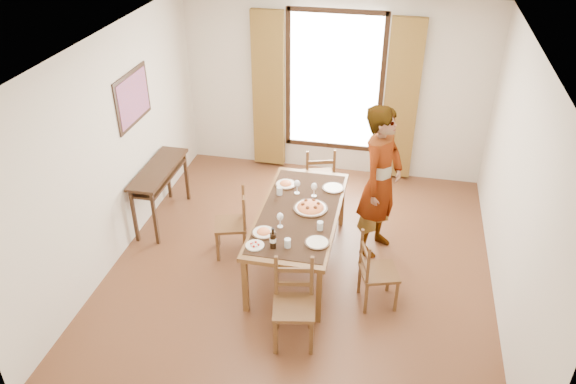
% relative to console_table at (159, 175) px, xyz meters
% --- Properties ---
extents(ground, '(5.00, 5.00, 0.00)m').
position_rel_console_table_xyz_m(ground, '(2.03, -0.60, -0.68)').
color(ground, '#4B2917').
rests_on(ground, ground).
extents(room_shell, '(4.60, 5.10, 2.74)m').
position_rel_console_table_xyz_m(room_shell, '(2.03, -0.47, 0.86)').
color(room_shell, beige).
rests_on(room_shell, ground).
extents(console_table, '(0.38, 1.20, 0.80)m').
position_rel_console_table_xyz_m(console_table, '(0.00, 0.00, 0.00)').
color(console_table, '#321C10').
rests_on(console_table, ground).
extents(dining_table, '(0.92, 1.99, 0.76)m').
position_rel_console_table_xyz_m(dining_table, '(1.99, -0.56, 0.01)').
color(dining_table, brown).
rests_on(dining_table, ground).
extents(chair_west, '(0.48, 0.48, 0.87)m').
position_rel_console_table_xyz_m(chair_west, '(1.15, -0.51, -0.28)').
color(chair_west, brown).
rests_on(chair_west, ground).
extents(chair_north, '(0.53, 0.53, 0.96)m').
position_rel_console_table_xyz_m(chair_north, '(2.01, 0.77, -0.24)').
color(chair_north, brown).
rests_on(chair_north, ground).
extents(chair_south, '(0.49, 0.49, 0.94)m').
position_rel_console_table_xyz_m(chair_south, '(2.17, -1.79, -0.25)').
color(chair_south, brown).
rests_on(chair_south, ground).
extents(chair_east, '(0.49, 0.49, 0.88)m').
position_rel_console_table_xyz_m(chair_east, '(2.94, -1.07, -0.27)').
color(chair_east, brown).
rests_on(chair_east, ground).
extents(man, '(1.04, 0.97, 1.94)m').
position_rel_console_table_xyz_m(man, '(2.87, -0.05, 0.28)').
color(man, gray).
rests_on(man, ground).
extents(plate_sw, '(0.27, 0.27, 0.05)m').
position_rel_console_table_xyz_m(plate_sw, '(1.69, -1.07, 0.10)').
color(plate_sw, silver).
rests_on(plate_sw, dining_table).
extents(plate_se, '(0.27, 0.27, 0.05)m').
position_rel_console_table_xyz_m(plate_se, '(2.29, -1.13, 0.10)').
color(plate_se, silver).
rests_on(plate_se, dining_table).
extents(plate_nw, '(0.27, 0.27, 0.05)m').
position_rel_console_table_xyz_m(plate_nw, '(1.71, -0.01, 0.10)').
color(plate_nw, silver).
rests_on(plate_nw, dining_table).
extents(plate_ne, '(0.27, 0.27, 0.05)m').
position_rel_console_table_xyz_m(plate_ne, '(2.30, 0.02, 0.10)').
color(plate_ne, silver).
rests_on(plate_ne, dining_table).
extents(pasta_platter, '(0.40, 0.40, 0.10)m').
position_rel_console_table_xyz_m(pasta_platter, '(2.11, -0.49, 0.12)').
color(pasta_platter, red).
rests_on(pasta_platter, dining_table).
extents(caprese_plate, '(0.20, 0.20, 0.04)m').
position_rel_console_table_xyz_m(caprese_plate, '(1.65, -1.32, 0.09)').
color(caprese_plate, silver).
rests_on(caprese_plate, dining_table).
extents(wine_glass_a, '(0.08, 0.08, 0.18)m').
position_rel_console_table_xyz_m(wine_glass_a, '(1.84, -0.91, 0.16)').
color(wine_glass_a, white).
rests_on(wine_glass_a, dining_table).
extents(wine_glass_b, '(0.08, 0.08, 0.18)m').
position_rel_console_table_xyz_m(wine_glass_b, '(2.10, -0.20, 0.16)').
color(wine_glass_b, white).
rests_on(wine_glass_b, dining_table).
extents(wine_glass_c, '(0.08, 0.08, 0.18)m').
position_rel_console_table_xyz_m(wine_glass_c, '(1.88, -0.17, 0.16)').
color(wine_glass_c, white).
rests_on(wine_glass_c, dining_table).
extents(tumbler_a, '(0.07, 0.07, 0.10)m').
position_rel_console_table_xyz_m(tumbler_a, '(2.28, -0.87, 0.12)').
color(tumbler_a, silver).
rests_on(tumbler_a, dining_table).
extents(tumbler_b, '(0.07, 0.07, 0.10)m').
position_rel_console_table_xyz_m(tumbler_b, '(1.68, -0.24, 0.12)').
color(tumbler_b, silver).
rests_on(tumbler_b, dining_table).
extents(tumbler_c, '(0.07, 0.07, 0.10)m').
position_rel_console_table_xyz_m(tumbler_c, '(2.00, -1.26, 0.12)').
color(tumbler_c, silver).
rests_on(tumbler_c, dining_table).
extents(wine_bottle, '(0.07, 0.07, 0.25)m').
position_rel_console_table_xyz_m(wine_bottle, '(1.85, -1.30, 0.20)').
color(wine_bottle, black).
rests_on(wine_bottle, dining_table).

